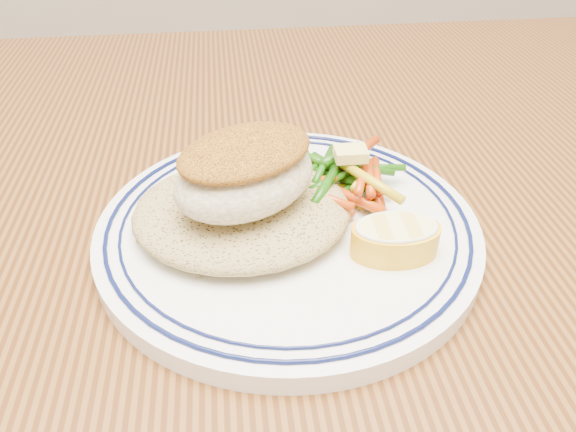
{
  "coord_description": "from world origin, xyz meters",
  "views": [
    {
      "loc": [
        0.01,
        -0.36,
        1.01
      ],
      "look_at": [
        0.05,
        -0.04,
        0.77
      ],
      "focal_mm": 35.0,
      "sensor_mm": 36.0,
      "label": 1
    }
  ],
  "objects_px": {
    "dining_table": "(228,303)",
    "plate": "(288,228)",
    "rice_pilaf": "(242,207)",
    "fish_fillet": "(245,172)",
    "vegetable_pile": "(338,177)",
    "lemon_wedge": "(395,238)"
  },
  "relations": [
    {
      "from": "vegetable_pile",
      "to": "dining_table",
      "type": "bearing_deg",
      "value": 179.44
    },
    {
      "from": "dining_table",
      "to": "fish_fillet",
      "type": "distance_m",
      "value": 0.17
    },
    {
      "from": "fish_fillet",
      "to": "plate",
      "type": "bearing_deg",
      "value": 13.78
    },
    {
      "from": "dining_table",
      "to": "plate",
      "type": "xyz_separation_m",
      "value": [
        0.05,
        -0.04,
        0.11
      ]
    },
    {
      "from": "dining_table",
      "to": "vegetable_pile",
      "type": "xyz_separation_m",
      "value": [
        0.09,
        -0.0,
        0.13
      ]
    },
    {
      "from": "plate",
      "to": "fish_fillet",
      "type": "distance_m",
      "value": 0.06
    },
    {
      "from": "fish_fillet",
      "to": "vegetable_pile",
      "type": "relative_size",
      "value": 1.16
    },
    {
      "from": "dining_table",
      "to": "fish_fillet",
      "type": "xyz_separation_m",
      "value": [
        0.02,
        -0.04,
        0.16
      ]
    },
    {
      "from": "dining_table",
      "to": "rice_pilaf",
      "type": "distance_m",
      "value": 0.13
    },
    {
      "from": "plate",
      "to": "lemon_wedge",
      "type": "height_order",
      "value": "lemon_wedge"
    },
    {
      "from": "fish_fillet",
      "to": "vegetable_pile",
      "type": "xyz_separation_m",
      "value": [
        0.07,
        0.04,
        -0.04
      ]
    },
    {
      "from": "dining_table",
      "to": "lemon_wedge",
      "type": "height_order",
      "value": "lemon_wedge"
    },
    {
      "from": "dining_table",
      "to": "lemon_wedge",
      "type": "distance_m",
      "value": 0.19
    },
    {
      "from": "plate",
      "to": "vegetable_pile",
      "type": "distance_m",
      "value": 0.06
    },
    {
      "from": "vegetable_pile",
      "to": "rice_pilaf",
      "type": "bearing_deg",
      "value": -156.05
    },
    {
      "from": "plate",
      "to": "rice_pilaf",
      "type": "relative_size",
      "value": 1.79
    },
    {
      "from": "vegetable_pile",
      "to": "lemon_wedge",
      "type": "bearing_deg",
      "value": -73.8
    },
    {
      "from": "plate",
      "to": "rice_pilaf",
      "type": "bearing_deg",
      "value": 177.77
    },
    {
      "from": "fish_fillet",
      "to": "lemon_wedge",
      "type": "xyz_separation_m",
      "value": [
        0.1,
        -0.04,
        -0.04
      ]
    },
    {
      "from": "plate",
      "to": "lemon_wedge",
      "type": "xyz_separation_m",
      "value": [
        0.07,
        -0.04,
        0.02
      ]
    },
    {
      "from": "dining_table",
      "to": "lemon_wedge",
      "type": "bearing_deg",
      "value": -34.44
    },
    {
      "from": "vegetable_pile",
      "to": "lemon_wedge",
      "type": "relative_size",
      "value": 1.77
    }
  ]
}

